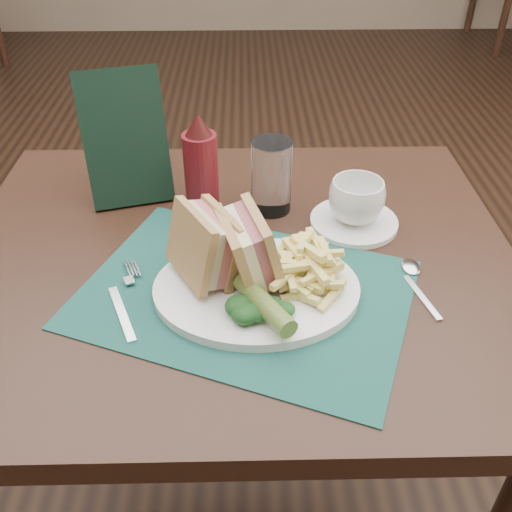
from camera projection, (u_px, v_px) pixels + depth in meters
The scene contains 17 objects.
floor at pixel (242, 351), 1.76m from camera, with size 7.00×7.00×0.00m, color black.
wall_back at pixel (241, 30), 4.56m from camera, with size 6.00×6.00×0.00m, color gray.
table_main at pixel (240, 404), 1.14m from camera, with size 0.90×0.75×0.75m, color black, non-canonical shape.
placemat at pixel (245, 294), 0.83m from camera, with size 0.46×0.33×0.00m, color #164940.
plate at pixel (256, 289), 0.83m from camera, with size 0.30×0.24×0.01m, color white, non-canonical shape.
sandwich_half_a at pixel (191, 249), 0.80m from camera, with size 0.06×0.11×0.10m, color tan, non-canonical shape.
sandwich_half_b at pixel (236, 250), 0.80m from camera, with size 0.06×0.11×0.10m, color tan, non-canonical shape.
kale_garnish at pixel (263, 307), 0.77m from camera, with size 0.11×0.08×0.03m, color #143816, non-canonical shape.
pickle_spear at pixel (264, 304), 0.76m from camera, with size 0.03×0.03×0.12m, color #526A28.
fries_pile at pixel (308, 260), 0.82m from camera, with size 0.18×0.20×0.06m, color #F1DE78, non-canonical shape.
fork at pixel (125, 297), 0.82m from camera, with size 0.03×0.17×0.01m, color silver, non-canonical shape.
spoon at pixel (418, 285), 0.84m from camera, with size 0.03×0.15×0.01m, color silver, non-canonical shape.
saucer at pixel (354, 222), 0.98m from camera, with size 0.15×0.15×0.01m, color white.
coffee_cup at pixel (356, 201), 0.95m from camera, with size 0.09×0.09×0.07m, color white.
drinking_glass at pixel (271, 177), 0.98m from camera, with size 0.07×0.07×0.13m, color white.
ketchup_bottle at pixel (201, 166), 0.95m from camera, with size 0.06×0.06×0.19m, color #5B0F15, non-canonical shape.
check_presenter at pixel (125, 138), 0.99m from camera, with size 0.14×0.02×0.24m, color black.
Camera 1 is at (0.02, -1.23, 1.30)m, focal length 40.00 mm.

